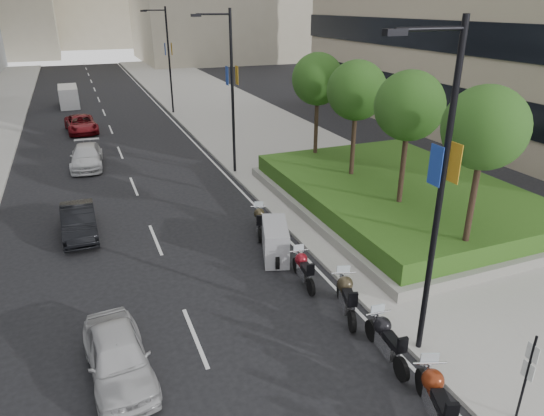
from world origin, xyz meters
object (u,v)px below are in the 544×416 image
motorcycle_1 (435,398)px  motorcycle_3 (346,296)px  car_a (118,357)px  motorcycle_2 (386,339)px  lamp_post_2 (167,56)px  lamp_post_0 (437,186)px  delivery_van (69,97)px  car_b (79,221)px  car_c (87,156)px  motorcycle_5 (275,241)px  motorcycle_4 (303,269)px  lamp_post_1 (229,86)px  parking_sign (527,374)px  car_d (81,124)px  motorcycle_6 (259,221)px

motorcycle_1 → motorcycle_3: bearing=16.7°
car_a → motorcycle_2: bearing=-20.2°
motorcycle_1 → lamp_post_2: bearing=18.3°
lamp_post_2 → lamp_post_0: bearing=-90.0°
delivery_van → motorcycle_1: bearing=-81.1°
motorcycle_3 → car_b: bearing=57.3°
lamp_post_2 → car_c: lamp_post_2 is taller
car_c → lamp_post_2: bearing=64.5°
motorcycle_3 → motorcycle_5: bearing=26.3°
motorcycle_3 → motorcycle_4: (-0.47, 2.18, -0.07)m
lamp_post_1 → car_c: 10.07m
parking_sign → car_d: (-8.42, 33.88, -0.81)m
motorcycle_3 → lamp_post_0: bearing=-142.4°
motorcycle_3 → delivery_van: (-7.58, 39.78, 0.24)m
lamp_post_0 → motorcycle_6: bearing=98.6°
motorcycle_5 → lamp_post_0: bearing=-149.1°
lamp_post_2 → motorcycle_2: (-0.92, -34.89, -4.44)m
motorcycle_1 → lamp_post_1: bearing=16.7°
lamp_post_0 → car_d: lamp_post_0 is taller
lamp_post_1 → motorcycle_6: bearing=-99.5°
motorcycle_1 → motorcycle_6: (-0.22, 11.13, -0.09)m
lamp_post_1 → motorcycle_5: bearing=-98.4°
motorcycle_6 → car_d: car_d is taller
car_b → car_c: 9.99m
parking_sign → motorcycle_6: parking_sign is taller
motorcycle_1 → motorcycle_6: motorcycle_1 is taller
motorcycle_1 → car_a: 8.00m
motorcycle_4 → car_d: car_d is taller
parking_sign → car_c: bearing=108.9°
motorcycle_6 → car_c: size_ratio=0.47×
parking_sign → motorcycle_2: size_ratio=1.07×
lamp_post_1 → motorcycle_5: (-1.52, -10.29, -4.38)m
lamp_post_2 → motorcycle_4: size_ratio=4.21×
motorcycle_1 → motorcycle_3: 4.58m
motorcycle_6 → car_d: bearing=35.8°
car_c → delivery_van: 20.57m
car_c → car_d: bearing=94.5°
motorcycle_4 → car_c: car_c is taller
motorcycle_5 → lamp_post_2: bearing=15.0°
motorcycle_1 → car_b: 15.70m
motorcycle_4 → car_b: bearing=51.6°
lamp_post_2 → car_b: (-8.54, -23.36, -4.42)m
car_b → car_a: bearing=-86.5°
delivery_van → motorcycle_5: bearing=-79.4°
motorcycle_2 → motorcycle_6: size_ratio=1.13×
lamp_post_0 → motorcycle_4: 6.54m
parking_sign → motorcycle_2: parking_sign is taller
car_d → car_c: bearing=-94.8°
car_c → motorcycle_4: bearing=-64.7°
motorcycle_4 → motorcycle_5: (-0.19, 2.14, 0.12)m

